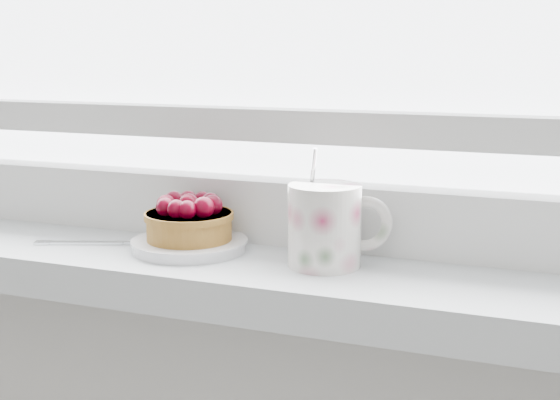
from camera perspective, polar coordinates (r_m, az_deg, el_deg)
The scene contains 4 objects.
saucer at distance 0.84m, azimuth -6.63°, elevation -3.28°, with size 0.12×0.12×0.01m, color silver.
raspberry_tart at distance 0.83m, azimuth -6.66°, elevation -1.40°, with size 0.09×0.09×0.05m.
floral_mug at distance 0.77m, azimuth 3.48°, elevation -1.75°, with size 0.11×0.10×0.12m.
fork at distance 0.88m, azimuth -12.29°, elevation -3.08°, with size 0.16×0.07×0.00m.
Camera 1 is at (0.31, 1.18, 1.15)m, focal length 50.00 mm.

